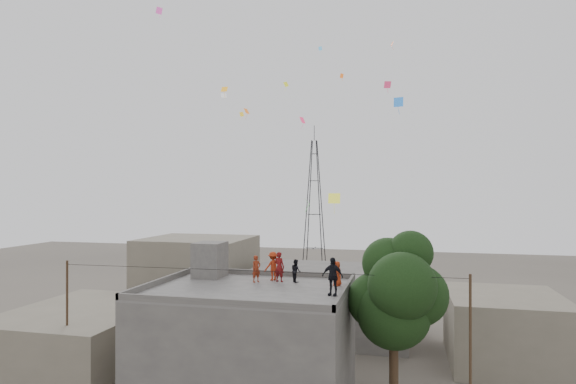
# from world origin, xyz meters

# --- Properties ---
(main_building) EXTENTS (10.00, 8.00, 6.10)m
(main_building) POSITION_xyz_m (0.00, 0.00, 3.05)
(main_building) COLOR #504D4A
(main_building) RESTS_ON ground
(parapet) EXTENTS (10.00, 8.00, 0.30)m
(parapet) POSITION_xyz_m (0.00, 0.00, 6.25)
(parapet) COLOR #504D4A
(parapet) RESTS_ON main_building
(stair_head_box) EXTENTS (1.60, 1.80, 2.00)m
(stair_head_box) POSITION_xyz_m (-3.20, 2.60, 7.10)
(stair_head_box) COLOR #504D4A
(stair_head_box) RESTS_ON main_building
(neighbor_west) EXTENTS (8.00, 10.00, 4.00)m
(neighbor_west) POSITION_xyz_m (-11.00, 2.00, 2.00)
(neighbor_west) COLOR #6B6455
(neighbor_west) RESTS_ON ground
(neighbor_north) EXTENTS (12.00, 9.00, 5.00)m
(neighbor_north) POSITION_xyz_m (2.00, 14.00, 2.50)
(neighbor_north) COLOR #504D4A
(neighbor_north) RESTS_ON ground
(neighbor_northwest) EXTENTS (9.00, 8.00, 7.00)m
(neighbor_northwest) POSITION_xyz_m (-10.00, 16.00, 3.50)
(neighbor_northwest) COLOR #6B6455
(neighbor_northwest) RESTS_ON ground
(neighbor_east) EXTENTS (7.00, 8.00, 4.40)m
(neighbor_east) POSITION_xyz_m (14.00, 10.00, 2.20)
(neighbor_east) COLOR #6B6455
(neighbor_east) RESTS_ON ground
(tree) EXTENTS (4.90, 4.60, 9.10)m
(tree) POSITION_xyz_m (7.37, 0.60, 6.10)
(tree) COLOR black
(tree) RESTS_ON ground
(utility_line) EXTENTS (20.12, 0.62, 7.40)m
(utility_line) POSITION_xyz_m (0.50, -1.25, 3.83)
(utility_line) COLOR black
(utility_line) RESTS_ON ground
(transmission_tower) EXTENTS (2.97, 2.97, 20.01)m
(transmission_tower) POSITION_xyz_m (-4.00, 40.00, 9.07)
(transmission_tower) COLOR black
(transmission_tower) RESTS_ON ground
(person_red_adult) EXTENTS (0.68, 0.54, 1.63)m
(person_red_adult) POSITION_xyz_m (1.07, 2.10, 6.92)
(person_red_adult) COLOR maroon
(person_red_adult) RESTS_ON main_building
(person_orange_child) EXTENTS (0.74, 0.68, 1.28)m
(person_orange_child) POSITION_xyz_m (4.28, 1.74, 6.74)
(person_orange_child) COLOR #B03114
(person_orange_child) RESTS_ON main_building
(person_dark_child) EXTENTS (0.72, 0.76, 1.24)m
(person_dark_child) POSITION_xyz_m (1.97, 2.22, 6.72)
(person_dark_child) COLOR black
(person_dark_child) RESTS_ON main_building
(person_dark_adult) EXTENTS (1.13, 0.69, 1.80)m
(person_dark_adult) POSITION_xyz_m (4.40, -0.71, 7.00)
(person_dark_adult) COLOR black
(person_dark_adult) RESTS_ON main_building
(person_orange_adult) EXTENTS (1.14, 1.13, 1.58)m
(person_orange_adult) POSITION_xyz_m (0.61, 2.45, 6.89)
(person_orange_adult) COLOR #A22E12
(person_orange_adult) RESTS_ON main_building
(person_red_child) EXTENTS (0.60, 0.63, 1.45)m
(person_red_child) POSITION_xyz_m (-0.12, 1.70, 6.82)
(person_red_child) COLOR maroon
(person_red_child) RESTS_ON main_building
(kites) EXTENTS (15.46, 18.00, 12.85)m
(kites) POSITION_xyz_m (0.95, 7.44, 16.94)
(kites) COLOR orange
(kites) RESTS_ON ground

